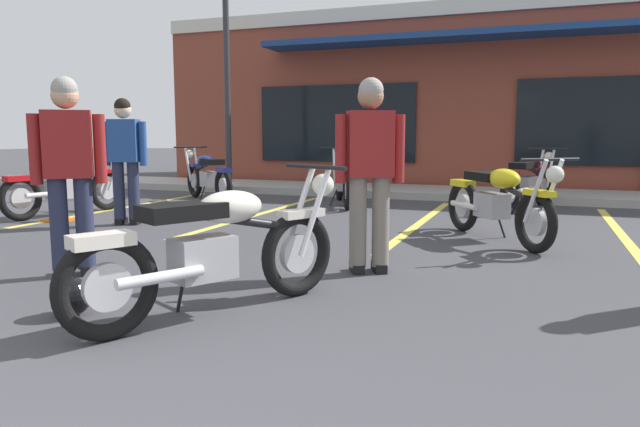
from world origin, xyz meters
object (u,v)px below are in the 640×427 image
Objects in this scene: motorcycle_silver_naked at (343,178)px; person_near_building at (125,154)px; motorcycle_red_sportbike at (68,184)px; traffic_cone at (58,203)px; motorcycle_cream_vintage at (528,181)px; helmet_on_pavement at (71,297)px; motorcycle_orange_scrambler at (497,201)px; motorcycle_foreground_classic at (217,247)px; person_in_black_shirt at (69,165)px; motorcycle_black_cruiser at (208,175)px; person_in_shorts_foreground at (370,164)px; parking_lot_lamp_post at (223,31)px.

person_near_building is at bearing -122.52° from motorcycle_silver_naked.
traffic_cone is at bearing -58.39° from motorcycle_red_sportbike.
motorcycle_cream_vintage is (6.45, 3.11, 0.00)m from motorcycle_red_sportbike.
motorcycle_silver_naked is at bearing 92.24° from helmet_on_pavement.
motorcycle_silver_naked is 3.85m from motorcycle_orange_scrambler.
motorcycle_foreground_classic and motorcycle_red_sportbike have the same top height.
helmet_on_pavement is at bearing -157.84° from motorcycle_foreground_classic.
motorcycle_cream_vintage is 7.09m from person_in_black_shirt.
traffic_cone is at bearing -101.54° from motorcycle_black_cruiser.
motorcycle_foreground_classic is 3.64× the size of traffic_cone.
person_in_black_shirt is at bearing -60.02° from person_near_building.
person_in_black_shirt is at bearing -46.00° from motorcycle_red_sportbike.
motorcycle_orange_scrambler is 1.07× the size of person_in_shorts_foreground.
motorcycle_silver_naked is at bearing -171.92° from motorcycle_cream_vintage.
motorcycle_cream_vintage is at bearing 7.20° from motorcycle_black_cruiser.
motorcycle_black_cruiser is 5.55m from motorcycle_cream_vintage.
motorcycle_red_sportbike is (-4.61, 3.53, 0.00)m from motorcycle_foreground_classic.
motorcycle_red_sportbike is 1.02× the size of motorcycle_cream_vintage.
motorcycle_silver_naked is 3.78m from person_near_building.
parking_lot_lamp_post reaches higher than motorcycle_red_sportbike.
motorcycle_black_cruiser is 1.06× the size of person_in_shorts_foreground.
motorcycle_orange_scrambler is 4.58m from helmet_on_pavement.
motorcycle_silver_naked is 4.50m from traffic_cone.
motorcycle_cream_vintage is 7.83× the size of helmet_on_pavement.
motorcycle_orange_scrambler is (1.56, 3.49, 0.00)m from motorcycle_foreground_classic.
motorcycle_black_cruiser is 2.97m from person_near_building.
motorcycle_black_cruiser is 6.90m from helmet_on_pavement.
person_in_black_shirt reaches higher than motorcycle_silver_naked.
person_near_building is at bearing -174.80° from motorcycle_orange_scrambler.
motorcycle_black_cruiser is 0.99× the size of motorcycle_orange_scrambler.
person_near_building is (-1.46, 2.54, 0.00)m from person_in_black_shirt.
motorcycle_black_cruiser is at bearing 134.02° from person_in_shorts_foreground.
motorcycle_orange_scrambler is 1.07× the size of person_near_building.
person_near_building is (1.44, -0.47, 0.49)m from motorcycle_red_sportbike.
motorcycle_red_sportbike is at bearing -154.24° from motorcycle_cream_vintage.
motorcycle_foreground_classic and motorcycle_silver_naked have the same top height.
helmet_on_pavement is (-0.90, -0.37, -0.33)m from motorcycle_foreground_classic.
motorcycle_orange_scrambler is 1.07× the size of person_in_black_shirt.
motorcycle_black_cruiser is 6.20m from person_in_shorts_foreground.
motorcycle_orange_scrambler is at bearing -0.38° from motorcycle_red_sportbike.
parking_lot_lamp_post is (-2.99, 7.39, 3.07)m from helmet_on_pavement.
motorcycle_red_sportbike is 4.21m from person_in_black_shirt.
helmet_on_pavement is at bearing -67.96° from parking_lot_lamp_post.
motorcycle_cream_vintage is (1.84, 6.64, 0.00)m from motorcycle_foreground_classic.
traffic_cone is at bearing 136.24° from person_in_black_shirt.
person_in_black_shirt is 1.00× the size of person_in_shorts_foreground.
traffic_cone is at bearing -133.92° from motorcycle_silver_naked.
motorcycle_silver_naked reaches higher than helmet_on_pavement.
person_in_shorts_foreground is 1.00× the size of person_near_building.
traffic_cone is (-2.57, 2.46, -0.69)m from person_in_black_shirt.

